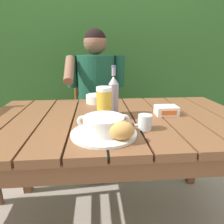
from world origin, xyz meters
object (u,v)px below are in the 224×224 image
chair_near_diner (97,117)px  person_eating (96,93)px  diner_bowl (97,99)px  beer_glass (104,103)px  beer_bottle (114,95)px  serving_plate (104,133)px  bread_roll (122,131)px  soup_bowl (104,124)px  butter_tub (166,110)px  water_glass_small (145,122)px  table_knife (133,125)px

chair_near_diner → person_eating: 0.34m
person_eating → diner_bowl: bearing=-89.5°
beer_glass → beer_bottle: 0.10m
person_eating → serving_plate: 0.90m
bread_roll → beer_glass: (-0.05, 0.29, 0.04)m
soup_bowl → butter_tub: 0.44m
diner_bowl → soup_bowl: bearing=-87.8°
bread_roll → water_glass_small: bread_roll is taller
table_knife → diner_bowl: size_ratio=0.95×
butter_tub → bread_roll: bearing=-132.1°
person_eating → beer_bottle: 0.63m
soup_bowl → beer_glass: 0.22m
beer_bottle → person_eating: bearing=98.6°
water_glass_small → butter_tub: 0.27m
water_glass_small → table_knife: (-0.05, 0.04, -0.03)m
beer_bottle → diner_bowl: 0.29m
beer_bottle → butter_tub: (0.29, -0.04, -0.09)m
beer_glass → beer_bottle: (0.06, 0.07, 0.03)m
chair_near_diner → diner_bowl: (-0.00, -0.54, 0.32)m
bread_roll → table_knife: bread_roll is taller
person_eating → diner_bowl: 0.35m
beer_bottle → chair_near_diner: bearing=96.4°
chair_near_diner → table_knife: bearing=-80.6°
bread_roll → diner_bowl: 0.64m
water_glass_small → bread_roll: bearing=-134.3°
beer_bottle → soup_bowl: bearing=-103.5°
beer_glass → water_glass_small: (0.18, -0.17, -0.05)m
water_glass_small → diner_bowl: 0.55m
serving_plate → water_glass_small: size_ratio=4.16×
butter_tub → chair_near_diner: bearing=114.5°
table_knife → chair_near_diner: bearing=99.4°
person_eating → diner_bowl: size_ratio=8.44×
serving_plate → soup_bowl: (0.00, -0.00, 0.04)m
serving_plate → diner_bowl: size_ratio=1.90×
soup_bowl → water_glass_small: 0.20m
serving_plate → chair_near_diner: bearing=91.1°
chair_near_diner → person_eating: bearing=-90.8°
chair_near_diner → serving_plate: bearing=-88.9°
soup_bowl → butter_tub: size_ratio=1.86×
water_glass_small → table_knife: 0.07m
person_eating → soup_bowl: bearing=-88.5°
table_knife → butter_tub: bearing=35.8°
serving_plate → bread_roll: (0.07, -0.08, 0.04)m
beer_glass → table_knife: size_ratio=1.19×
person_eating → bread_roll: bearing=-84.7°
person_eating → beer_glass: bearing=-87.0°
diner_bowl → butter_tub: bearing=-38.4°
beer_bottle → water_glass_small: (0.12, -0.24, -0.08)m
beer_glass → table_knife: 0.20m
chair_near_diner → soup_bowl: size_ratio=3.98×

